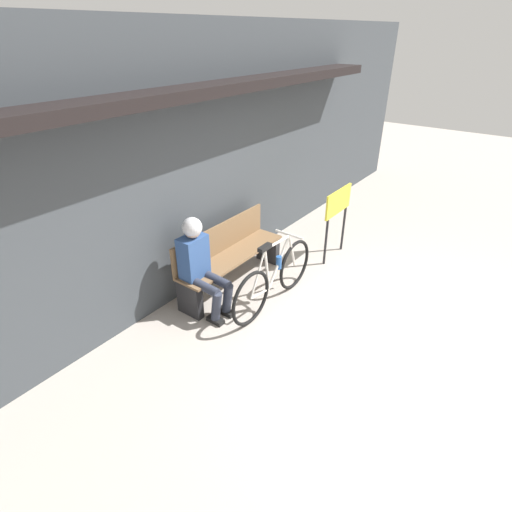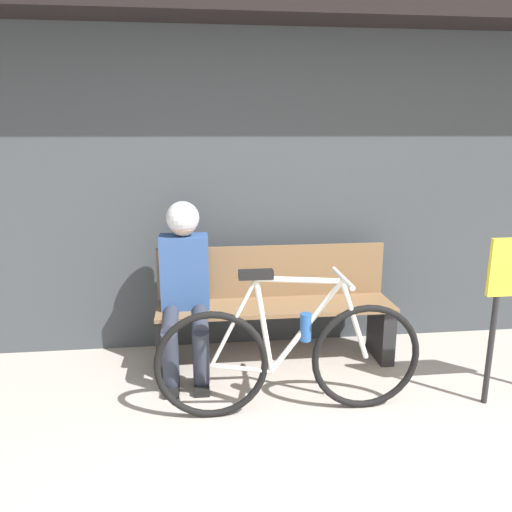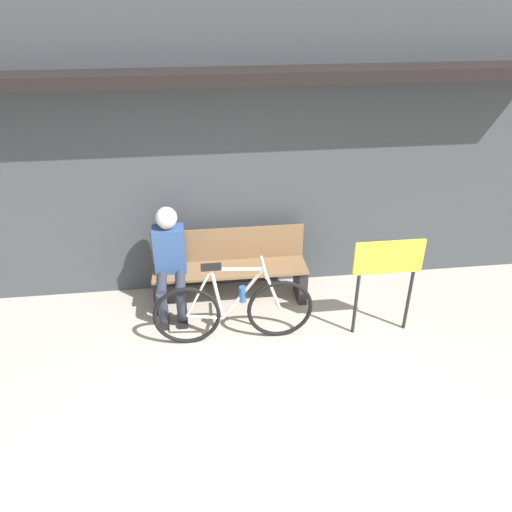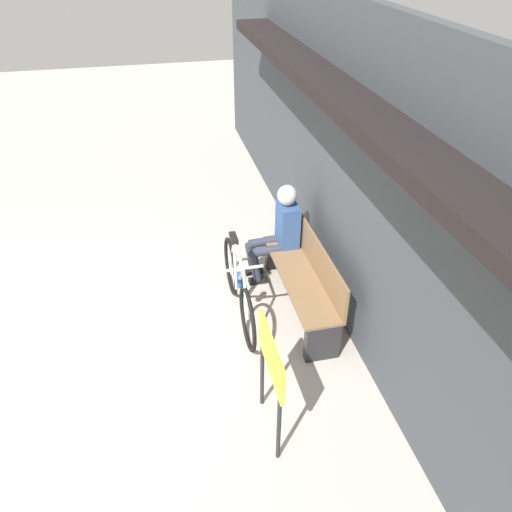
{
  "view_description": "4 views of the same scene",
  "coord_description": "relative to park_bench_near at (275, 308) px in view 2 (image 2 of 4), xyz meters",
  "views": [
    {
      "loc": [
        -3.56,
        -0.75,
        3.06
      ],
      "look_at": [
        -0.14,
        1.81,
        0.63
      ],
      "focal_mm": 28.0,
      "sensor_mm": 36.0,
      "label": 1
    },
    {
      "loc": [
        -0.62,
        -1.17,
        1.7
      ],
      "look_at": [
        -0.25,
        1.97,
        0.91
      ],
      "focal_mm": 35.0,
      "sensor_mm": 36.0,
      "label": 2
    },
    {
      "loc": [
        -0.38,
        -2.57,
        3.37
      ],
      "look_at": [
        0.17,
        1.81,
        0.85
      ],
      "focal_mm": 35.0,
      "sensor_mm": 36.0,
      "label": 3
    },
    {
      "loc": [
        4.15,
        0.79,
        3.76
      ],
      "look_at": [
        -0.18,
        1.78,
        0.72
      ],
      "focal_mm": 35.0,
      "sensor_mm": 36.0,
      "label": 4
    }
  ],
  "objects": [
    {
      "name": "person_seated",
      "position": [
        -0.66,
        -0.11,
        0.3
      ],
      "size": [
        0.34,
        0.61,
        1.23
      ],
      "color": "#2D3342",
      "rests_on": "ground_plane"
    },
    {
      "name": "park_bench_near",
      "position": [
        0.0,
        0.0,
        0.0
      ],
      "size": [
        1.73,
        0.42,
        0.86
      ],
      "color": "brown",
      "rests_on": "ground_plane"
    },
    {
      "name": "storefront_wall",
      "position": [
        0.07,
        0.39,
        1.25
      ],
      "size": [
        12.0,
        0.56,
        3.2
      ],
      "color": "#3D4247",
      "rests_on": "ground_plane"
    },
    {
      "name": "bicycle",
      "position": [
        -0.02,
        -0.74,
        -0.03
      ],
      "size": [
        1.64,
        0.4,
        0.92
      ],
      "color": "black",
      "rests_on": "ground_plane"
    }
  ]
}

